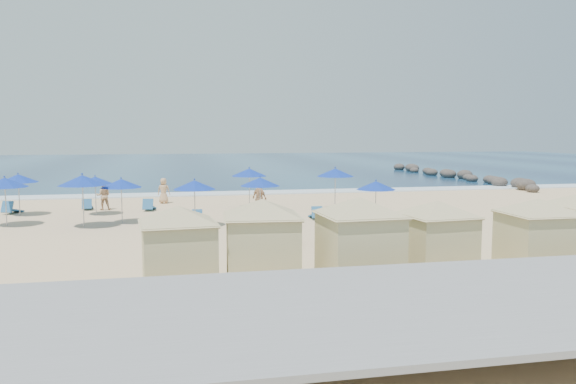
# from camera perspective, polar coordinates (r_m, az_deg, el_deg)

# --- Properties ---
(ground) EXTENTS (160.00, 160.00, 0.00)m
(ground) POSITION_cam_1_polar(r_m,az_deg,el_deg) (25.41, -5.12, -3.93)
(ground) COLOR beige
(ground) RESTS_ON ground
(ocean) EXTENTS (160.00, 80.00, 0.06)m
(ocean) POSITION_cam_1_polar(r_m,az_deg,el_deg) (80.03, -9.73, 2.80)
(ocean) COLOR navy
(ocean) RESTS_ON ground
(surf_line) EXTENTS (160.00, 2.50, 0.08)m
(surf_line) POSITION_cam_1_polar(r_m,az_deg,el_deg) (40.69, -7.67, -0.17)
(surf_line) COLOR white
(surf_line) RESTS_ON ground
(seawall) EXTENTS (160.00, 6.10, 1.22)m
(seawall) POSITION_cam_1_polar(r_m,az_deg,el_deg) (12.30, 2.37, -11.62)
(seawall) COLOR gray
(seawall) RESTS_ON ground
(rock_jetty) EXTENTS (2.56, 26.66, 0.96)m
(rock_jetty) POSITION_cam_1_polar(r_m,az_deg,el_deg) (56.71, 16.55, 1.70)
(rock_jetty) COLOR #322C29
(rock_jetty) RESTS_ON ground
(trash_bin) EXTENTS (0.87, 0.87, 0.74)m
(trash_bin) POSITION_cam_1_polar(r_m,az_deg,el_deg) (22.15, -0.05, -4.41)
(trash_bin) COLOR black
(trash_bin) RESTS_ON ground
(cabana_0) EXTENTS (4.19, 4.19, 2.63)m
(cabana_0) POSITION_cam_1_polar(r_m,az_deg,el_deg) (15.76, -11.07, -4.58)
(cabana_0) COLOR #CABE8A
(cabana_0) RESTS_ON ground
(cabana_1) EXTENTS (4.39, 4.39, 2.76)m
(cabana_1) POSITION_cam_1_polar(r_m,az_deg,el_deg) (16.13, -2.64, -3.98)
(cabana_1) COLOR #CABE8A
(cabana_1) RESTS_ON ground
(cabana_2) EXTENTS (4.49, 4.49, 2.82)m
(cabana_2) POSITION_cam_1_polar(r_m,az_deg,el_deg) (16.22, 7.28, -3.84)
(cabana_2) COLOR #CABE8A
(cabana_2) RESTS_ON ground
(cabana_3) EXTENTS (4.08, 4.08, 2.57)m
(cabana_3) POSITION_cam_1_polar(r_m,az_deg,el_deg) (17.75, 14.88, -3.61)
(cabana_3) COLOR #CABE8A
(cabana_3) RESTS_ON ground
(cabana_4) EXTENTS (4.18, 4.18, 2.62)m
(cabana_4) POSITION_cam_1_polar(r_m,az_deg,el_deg) (18.94, 24.04, -3.24)
(cabana_4) COLOR #CABE8A
(cabana_4) RESTS_ON ground
(umbrella_0) EXTENTS (2.01, 2.01, 2.29)m
(umbrella_0) POSITION_cam_1_polar(r_m,az_deg,el_deg) (33.01, -25.72, 1.26)
(umbrella_0) COLOR #A5A8AD
(umbrella_0) RESTS_ON ground
(umbrella_1) EXTENTS (2.10, 2.10, 2.39)m
(umbrella_1) POSITION_cam_1_polar(r_m,az_deg,el_deg) (29.47, -26.84, 0.87)
(umbrella_1) COLOR #A5A8AD
(umbrella_1) RESTS_ON ground
(umbrella_2) EXTENTS (2.23, 2.23, 2.54)m
(umbrella_2) POSITION_cam_1_polar(r_m,az_deg,el_deg) (27.64, -20.17, 1.13)
(umbrella_2) COLOR #A5A8AD
(umbrella_2) RESTS_ON ground
(umbrella_3) EXTENTS (1.88, 1.88, 2.14)m
(umbrella_3) POSITION_cam_1_polar(r_m,az_deg,el_deg) (31.74, -19.01, 1.12)
(umbrella_3) COLOR #A5A8AD
(umbrella_3) RESTS_ON ground
(umbrella_4) EXTENTS (1.98, 1.98, 2.25)m
(umbrella_4) POSITION_cam_1_polar(r_m,az_deg,el_deg) (28.36, -16.59, 0.86)
(umbrella_4) COLOR #A5A8AD
(umbrella_4) RESTS_ON ground
(umbrella_5) EXTENTS (2.00, 2.00, 2.28)m
(umbrella_5) POSITION_cam_1_polar(r_m,az_deg,el_deg) (26.47, -9.48, 0.72)
(umbrella_5) COLOR #A5A8AD
(umbrella_5) RESTS_ON ground
(umbrella_6) EXTENTS (2.10, 2.10, 2.39)m
(umbrella_6) POSITION_cam_1_polar(r_m,az_deg,el_deg) (33.11, -3.96, 2.01)
(umbrella_6) COLOR #A5A8AD
(umbrella_6) RESTS_ON ground
(umbrella_7) EXTENTS (2.00, 2.00, 2.27)m
(umbrella_7) POSITION_cam_1_polar(r_m,az_deg,el_deg) (27.83, -2.85, 1.04)
(umbrella_7) COLOR #A5A8AD
(umbrella_7) RESTS_ON ground
(umbrella_8) EXTENTS (2.15, 2.15, 2.45)m
(umbrella_8) POSITION_cam_1_polar(r_m,az_deg,el_deg) (32.35, 4.82, 1.99)
(umbrella_8) COLOR #A5A8AD
(umbrella_8) RESTS_ON ground
(umbrella_9) EXTENTS (1.90, 1.90, 2.16)m
(umbrella_9) POSITION_cam_1_polar(r_m,az_deg,el_deg) (27.24, 8.93, 0.66)
(umbrella_9) COLOR #A5A8AD
(umbrella_9) RESTS_ON ground
(beach_chair_0) EXTENTS (0.94, 1.46, 0.74)m
(beach_chair_0) POSITION_cam_1_polar(r_m,az_deg,el_deg) (34.04, -26.31, -1.57)
(beach_chair_0) COLOR #296396
(beach_chair_0) RESTS_ON ground
(beach_chair_1) EXTENTS (0.61, 1.24, 0.67)m
(beach_chair_1) POSITION_cam_1_polar(r_m,az_deg,el_deg) (34.08, -19.71, -1.33)
(beach_chair_1) COLOR #296396
(beach_chair_1) RESTS_ON ground
(beach_chair_2) EXTENTS (0.75, 1.38, 0.72)m
(beach_chair_2) POSITION_cam_1_polar(r_m,az_deg,el_deg) (32.73, -13.94, -1.41)
(beach_chair_2) COLOR #296396
(beach_chair_2) RESTS_ON ground
(beach_chair_3) EXTENTS (0.68, 1.21, 0.63)m
(beach_chair_3) POSITION_cam_1_polar(r_m,az_deg,el_deg) (28.43, -9.15, -2.48)
(beach_chair_3) COLOR #296396
(beach_chair_3) RESTS_ON ground
(beach_chair_4) EXTENTS (0.66, 1.31, 0.70)m
(beach_chair_4) POSITION_cam_1_polar(r_m,az_deg,el_deg) (28.70, 2.86, -2.28)
(beach_chair_4) COLOR #296396
(beach_chair_4) RESTS_ON ground
(beach_chair_5) EXTENTS (0.82, 1.46, 0.76)m
(beach_chair_5) POSITION_cam_1_polar(r_m,az_deg,el_deg) (30.97, 6.36, -1.66)
(beach_chair_5) COLOR #296396
(beach_chair_5) RESTS_ON ground
(beachgoer_1) EXTENTS (0.83, 0.67, 1.65)m
(beachgoer_1) POSITION_cam_1_polar(r_m,az_deg,el_deg) (33.69, -18.24, -0.35)
(beachgoer_1) COLOR tan
(beachgoer_1) RESTS_ON ground
(beachgoer_2) EXTENTS (0.92, 1.14, 1.81)m
(beachgoer_2) POSITION_cam_1_polar(r_m,az_deg,el_deg) (30.00, -2.91, -0.64)
(beachgoer_2) COLOR tan
(beachgoer_2) RESTS_ON ground
(beachgoer_3) EXTENTS (0.88, 0.68, 1.59)m
(beachgoer_3) POSITION_cam_1_polar(r_m,az_deg,el_deg) (35.87, -12.52, 0.14)
(beachgoer_3) COLOR tan
(beachgoer_3) RESTS_ON ground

